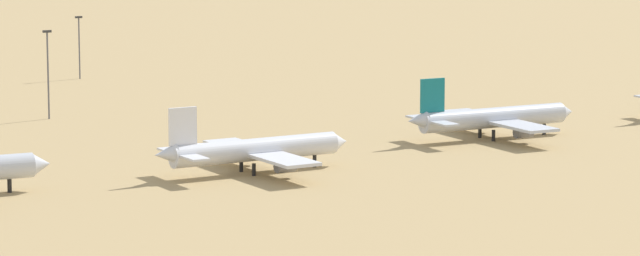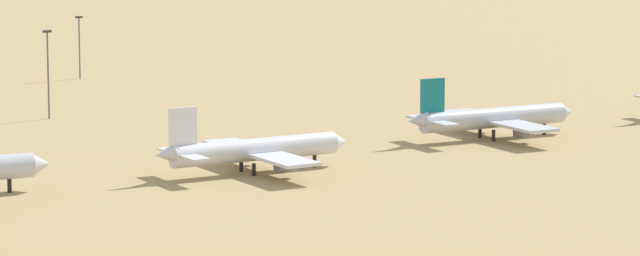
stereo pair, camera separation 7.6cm
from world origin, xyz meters
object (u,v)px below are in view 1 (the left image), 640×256
(parked_jet_white_3, at_px, (253,150))
(light_pole_west, at_px, (79,43))
(light_pole_mid, at_px, (48,69))
(parked_jet_teal_4, at_px, (492,118))

(parked_jet_white_3, height_order, light_pole_west, light_pole_west)
(light_pole_west, bearing_deg, light_pole_mid, -117.23)
(parked_jet_white_3, distance_m, light_pole_mid, 77.69)
(parked_jet_white_3, xyz_separation_m, parked_jet_teal_4, (56.17, 9.60, 0.09))
(parked_jet_teal_4, relative_size, light_pole_mid, 2.03)
(parked_jet_teal_4, height_order, light_pole_mid, light_pole_mid)
(parked_jet_white_3, xyz_separation_m, light_pole_mid, (-6.40, 77.16, 6.45))
(light_pole_west, bearing_deg, parked_jet_teal_4, -76.61)
(parked_jet_white_3, relative_size, light_pole_west, 2.33)
(light_pole_mid, bearing_deg, parked_jet_teal_4, -47.20)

